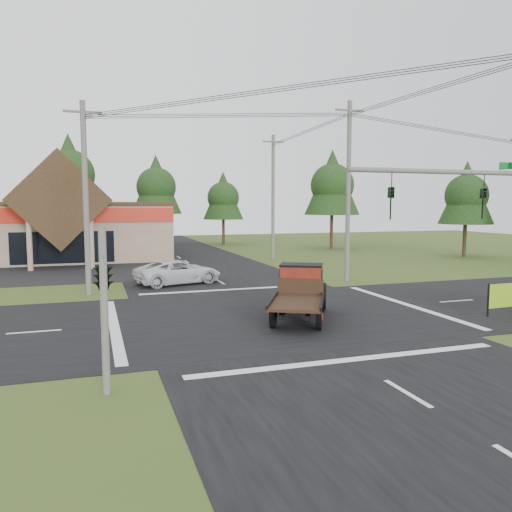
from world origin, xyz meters
name	(u,v)px	position (x,y,z in m)	size (l,w,h in m)	color
ground	(275,315)	(0.00, 0.00, 0.00)	(120.00, 120.00, 0.00)	#3B4F1C
road_ns	(275,315)	(0.00, 0.00, 0.01)	(12.00, 120.00, 0.02)	black
road_ew	(275,315)	(0.00, 0.00, 0.01)	(120.00, 12.00, 0.02)	black
parking_apron	(2,273)	(-14.00, 19.00, 0.01)	(28.00, 14.00, 0.02)	black
cvs_building	(0,229)	(-15.70, 29.57, 2.78)	(30.40, 18.20, 9.19)	gray
traffic_signal_corner	(103,260)	(-7.50, -7.32, 3.52)	(0.53, 2.48, 4.40)	#595651
utility_pole_nw	(86,197)	(-8.00, 8.00, 5.39)	(2.00, 0.30, 10.50)	#595651
utility_pole_ne	(348,190)	(8.00, 8.00, 5.89)	(2.00, 0.30, 11.50)	#595651
utility_pole_n	(273,196)	(8.00, 22.00, 5.74)	(2.00, 0.30, 11.20)	#595651
tree_row_c	(69,172)	(-10.00, 41.00, 8.72)	(7.28, 7.28, 13.13)	#332316
tree_row_d	(156,185)	(0.00, 42.00, 7.38)	(6.16, 6.16, 11.11)	#332316
tree_row_e	(223,196)	(8.00, 40.00, 6.03)	(5.04, 5.04, 9.09)	#332316
tree_side_ne	(332,183)	(18.00, 30.00, 7.38)	(6.16, 6.16, 11.11)	#332316
tree_side_e_near	(466,193)	(26.00, 18.00, 6.03)	(5.04, 5.04, 9.09)	#332316
antique_flatbed_truck	(299,293)	(0.68, -1.22, 1.17)	(2.14, 5.60, 2.34)	#57130C
white_pickup	(178,272)	(-2.66, 10.23, 0.75)	(2.50, 5.43, 1.51)	silver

